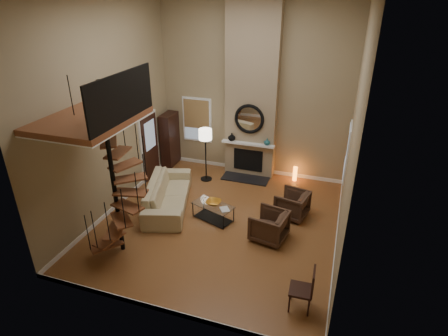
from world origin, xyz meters
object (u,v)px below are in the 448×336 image
(side_chair, at_px, (306,287))
(coffee_table, at_px, (213,210))
(armchair_near, at_px, (295,205))
(armchair_far, at_px, (272,227))
(floor_lamp, at_px, (205,138))
(accent_lamp, at_px, (295,174))
(hutch, at_px, (170,139))
(sofa, at_px, (168,194))

(side_chair, bearing_deg, coffee_table, 139.28)
(coffee_table, bearing_deg, armchair_near, 22.44)
(armchair_far, bearing_deg, floor_lamp, -122.46)
(armchair_far, xyz_separation_m, accent_lamp, (0.06, 3.26, -0.10))
(hutch, height_order, coffee_table, hutch)
(sofa, relative_size, side_chair, 2.80)
(sofa, distance_m, armchair_far, 3.16)
(armchair_near, bearing_deg, coffee_table, -55.08)
(armchair_near, bearing_deg, accent_lamp, -159.19)
(sofa, height_order, coffee_table, sofa)
(armchair_far, xyz_separation_m, coffee_table, (-1.66, 0.35, -0.07))
(sofa, xyz_separation_m, coffee_table, (1.44, -0.24, -0.11))
(armchair_far, xyz_separation_m, side_chair, (1.06, -1.99, 0.17))
(hutch, relative_size, armchair_near, 2.23)
(armchair_near, relative_size, accent_lamp, 1.73)
(sofa, height_order, armchair_near, sofa)
(hutch, bearing_deg, sofa, -66.09)
(armchair_far, bearing_deg, coffee_table, -91.61)
(sofa, xyz_separation_m, accent_lamp, (3.16, 2.67, -0.15))
(floor_lamp, xyz_separation_m, accent_lamp, (2.72, 0.81, -1.16))
(hutch, relative_size, sofa, 0.67)
(floor_lamp, height_order, accent_lamp, floor_lamp)
(armchair_near, relative_size, floor_lamp, 0.47)
(accent_lamp, relative_size, side_chair, 0.49)
(side_chair, bearing_deg, hutch, 135.94)
(armchair_near, bearing_deg, side_chair, 24.78)
(sofa, height_order, side_chair, side_chair)
(floor_lamp, bearing_deg, accent_lamp, 16.52)
(armchair_near, distance_m, side_chair, 3.25)
(armchair_near, bearing_deg, floor_lamp, -100.28)
(armchair_far, relative_size, coffee_table, 0.68)
(coffee_table, xyz_separation_m, side_chair, (2.72, -2.34, 0.24))
(armchair_far, height_order, side_chair, side_chair)
(coffee_table, bearing_deg, accent_lamp, 59.45)
(sofa, xyz_separation_m, floor_lamp, (0.44, 1.86, 1.02))
(hutch, distance_m, sofa, 2.82)
(hutch, bearing_deg, floor_lamp, -23.08)
(coffee_table, height_order, floor_lamp, floor_lamp)
(hutch, distance_m, side_chair, 7.36)
(armchair_far, distance_m, coffee_table, 1.69)
(sofa, bearing_deg, accent_lamp, -67.42)
(armchair_near, bearing_deg, armchair_far, -4.73)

